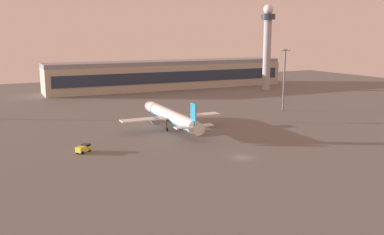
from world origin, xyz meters
TOP-DOWN VIEW (x-y plane):
  - ground_plane at (0.00, 0.00)m, footprint 416.00×416.00m
  - terminal_building at (39.43, 141.15)m, footprint 143.69×22.40m
  - control_tower at (86.51, 109.41)m, footprint 8.00×8.00m
  - airplane_terminal_side at (-3.45, 38.21)m, footprint 34.54×44.42m
  - maintenance_van at (-35.63, 22.33)m, footprint 4.50×4.02m
  - apron_light_east at (52.83, 50.78)m, footprint 4.80×0.90m

SIDE VIEW (x-z plane):
  - ground_plane at x=0.00m, z-range 0.00..0.00m
  - maintenance_van at x=-35.63m, z-range 0.05..2.30m
  - airplane_terminal_side at x=-3.45m, z-range -1.39..10.01m
  - terminal_building at x=39.43m, z-range -0.11..16.29m
  - apron_light_east at x=52.83m, z-range 1.84..27.39m
  - control_tower at x=86.51m, z-range 3.37..51.44m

